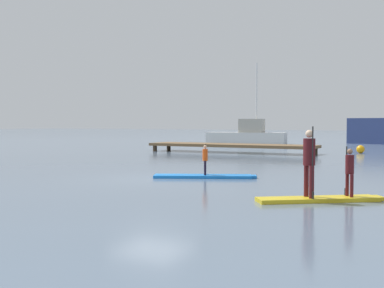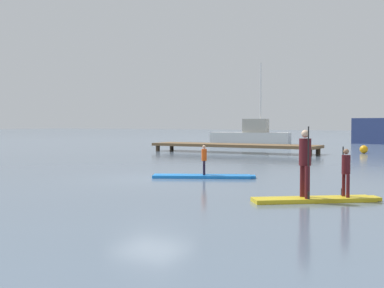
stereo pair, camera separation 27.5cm
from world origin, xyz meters
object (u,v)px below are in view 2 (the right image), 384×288
Objects in this scene: paddleboard_far at (316,199)px; mooring_buoy_near at (364,149)px; paddler_adult at (305,159)px; paddler_child_front at (346,170)px; paddler_child_solo at (204,158)px; paddleboard_near at (204,176)px; fishing_boat_green_midground at (251,135)px.

mooring_buoy_near reaches higher than paddleboard_far.
paddler_child_front is at bearing 38.02° from paddler_adult.
paddler_child_solo is 2.11× the size of mooring_buoy_near.
paddler_child_solo is at bearing 76.97° from paddleboard_near.
paddleboard_far is 0.38× the size of fishing_boat_green_midground.
paddleboard_near is 5.97m from paddleboard_far.
mooring_buoy_near is (-3.39, 20.46, -0.51)m from paddler_child_front.
paddler_adult is (-0.23, -0.19, 0.99)m from paddleboard_far.
paddler_adult is 21.27m from mooring_buoy_near.
paddleboard_near is 6.85× the size of mooring_buoy_near.
mooring_buoy_near is at bearing -41.35° from fishing_boat_green_midground.
fishing_boat_green_midground is at bearing 109.46° from paddleboard_near.
paddleboard_near is 2.84× the size of paddler_child_front.
paddler_adult reaches higher than paddler_child_front.
paddleboard_near is 3.25× the size of paddler_child_solo.
mooring_buoy_near is at bearing 96.92° from paddler_adult.
mooring_buoy_near is (-2.56, 21.10, -0.79)m from paddler_adult.
paddler_adult is at bearing -141.98° from paddler_child_front.
paddler_child_solo is 0.62× the size of paddler_adult.
fishing_boat_green_midground is at bearing 114.74° from paddler_adult.
paddleboard_far is (4.90, -3.41, -0.63)m from paddler_child_solo.
paddler_child_front reaches higher than paddleboard_near.
mooring_buoy_near is at bearing 97.62° from paddleboard_far.
paddler_adult is (4.67, -3.60, 0.36)m from paddler_child_solo.
paddleboard_near is at bearing -96.86° from mooring_buoy_near.
paddleboard_far is at bearing -64.78° from fishing_boat_green_midground.
paddler_adult is 34.91m from fishing_boat_green_midground.
fishing_boat_green_midground reaches higher than paddleboard_near.
mooring_buoy_near reaches higher than paddleboard_near.
fishing_boat_green_midground is at bearing 138.65° from mooring_buoy_near.
paddleboard_far is 1.04m from paddler_adult.
paddler_child_front is at bearing -28.10° from paddleboard_near.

